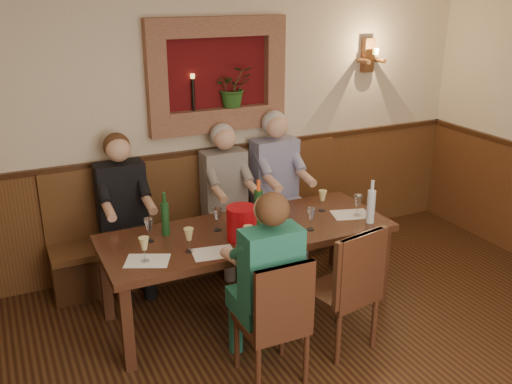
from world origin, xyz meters
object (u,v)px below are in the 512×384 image
Objects in this scene: chair_near_right at (341,311)px; person_chair_front at (265,298)px; chair_near_left at (272,343)px; water_bottle at (371,206)px; person_bench_mid at (228,210)px; spittoon_bucket at (242,223)px; bench at (208,234)px; dining_table at (248,238)px; wine_bottle_green_a at (259,207)px; person_bench_right at (278,198)px; wine_bottle_green_b at (165,218)px; person_bench_left at (126,227)px.

person_chair_front is (-0.66, -0.00, 0.29)m from chair_near_right.
water_bottle is at bearing 26.43° from chair_near_left.
person_bench_mid is 3.80× the size of water_bottle.
person_chair_front reaches higher than spittoon_bucket.
chair_near_right is at bearing -75.93° from bench.
dining_table is at bearing -101.64° from person_bench_mid.
bench reaches higher than chair_near_left.
spittoon_bucket is (-0.12, -0.14, 0.21)m from dining_table.
person_chair_front is 1.36m from water_bottle.
chair_near_right is (0.66, 0.12, 0.01)m from chair_near_left.
water_bottle is at bearing -20.54° from wine_bottle_green_a.
water_bottle reaches higher than chair_near_left.
person_bench_right is (0.55, -0.00, 0.03)m from person_bench_mid.
bench is 2.96× the size of chair_near_right.
spittoon_bucket is 0.62m from wine_bottle_green_b.
dining_table is 5.91× the size of wine_bottle_green_a.
dining_table is at bearing 108.13° from chair_near_right.
person_bench_right reaches higher than water_bottle.
chair_near_left is at bearing -96.97° from bench.
chair_near_left is at bearing -118.67° from person_bench_right.
chair_near_right is 0.72× the size of person_chair_front.
chair_near_left is 3.57× the size of spittoon_bucket.
person_chair_front is at bearing -158.82° from water_bottle.
chair_near_right is 0.71× the size of person_bench_mid.
person_chair_front reaches higher than chair_near_left.
bench is at bearing 82.57° from person_chair_front.
person_bench_right reaches higher than spittoon_bucket.
person_bench_right is (0.95, 1.73, 0.34)m from chair_near_left.
person_bench_left is 1.28m from wine_bottle_green_a.
person_chair_front is at bearing -112.71° from wine_bottle_green_a.
person_bench_right is 4.12× the size of wine_bottle_green_b.
person_bench_mid reaches higher than bench.
spittoon_bucket is (-0.84, -0.98, 0.26)m from person_bench_right.
wine_bottle_green_b reaches higher than chair_near_left.
water_bottle is (1.23, 0.59, 0.62)m from chair_near_left.
water_bottle is at bearing 28.56° from chair_near_right.
water_bottle is (1.12, -0.16, 0.02)m from spittoon_bucket.
wine_bottle_green_a is (0.11, 0.03, 0.24)m from dining_table.
chair_near_left is 2.00m from person_bench_right.
person_bench_right reaches higher than chair_near_right.
person_bench_mid reaches higher than chair_near_right.
chair_near_right is at bearing -42.31° from wine_bottle_green_b.
wine_bottle_green_a is (0.23, 0.17, 0.03)m from spittoon_bucket.
person_bench_right is at bearing 61.97° from chair_near_left.
bench is at bearing 83.68° from chair_near_left.
person_bench_left reaches higher than bench.
bench is at bearing 171.49° from person_bench_right.
spittoon_bucket is at bearing -129.53° from dining_table.
spittoon_bucket is 0.73× the size of water_bottle.
person_bench_mid is at bearing 126.13° from water_bottle.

